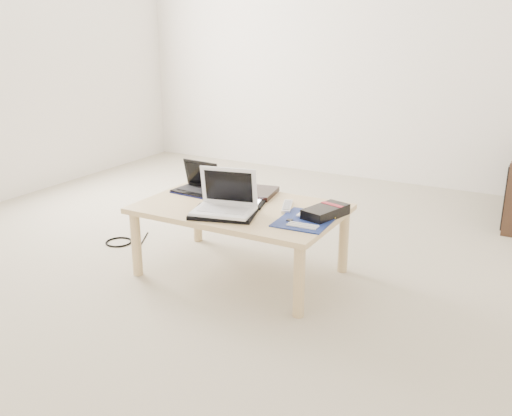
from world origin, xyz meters
The scene contains 13 objects.
ground centered at (0.00, 0.00, 0.00)m, with size 4.00×4.00×0.00m, color #B7AC94.
coffee_table centered at (0.36, -0.35, 0.35)m, with size 1.10×0.70×0.40m.
book centered at (0.29, -0.13, 0.41)m, with size 0.33×0.29×0.03m.
netbook centered at (-0.01, -0.23, 0.44)m, with size 0.26×0.20×0.18m.
tablet centered at (0.33, -0.30, 0.41)m, with size 0.31×0.27×0.01m.
remote centered at (0.60, -0.25, 0.41)m, with size 0.12×0.21×0.02m.
neoprene_sleeve centered at (0.36, -0.52, 0.41)m, with size 0.33×0.24×0.02m, color black.
white_laptop centered at (0.36, -0.51, 0.47)m, with size 0.35×0.28×0.22m.
motherboard centered at (0.77, -0.40, 0.40)m, with size 0.28×0.34×0.02m.
gpu_box centered at (0.84, -0.29, 0.43)m, with size 0.19×0.28×0.06m.
cable_coil centered at (0.21, -0.41, 0.41)m, with size 0.09×0.09×0.01m, color black.
floor_cable_coil centered at (-0.57, -0.34, 0.01)m, with size 0.17×0.17×0.01m, color black.
floor_cable_trail centered at (-0.44, -0.26, 0.00)m, with size 0.01×0.01×0.35m, color black.
Camera 1 is at (1.87, -2.92, 1.37)m, focal length 40.00 mm.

